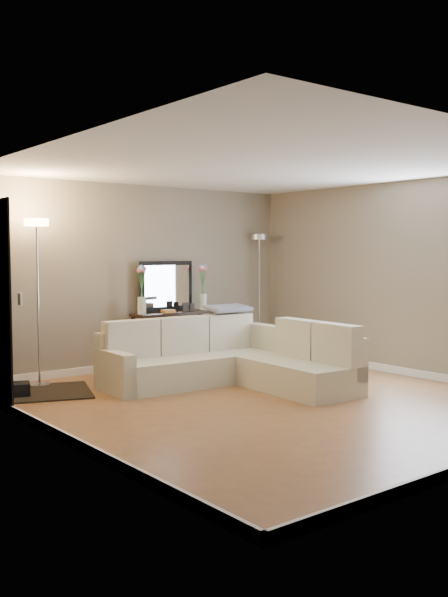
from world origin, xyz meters
TOP-DOWN VIEW (x-y plane):
  - floor at (0.00, 0.00)m, footprint 5.00×5.50m
  - ceiling at (0.00, 0.00)m, footprint 5.00×5.50m
  - wall_back at (0.00, 2.76)m, footprint 5.00×0.02m
  - wall_left at (-2.51, 0.00)m, footprint 0.02×5.50m
  - wall_right at (2.51, 0.00)m, footprint 0.02×5.50m
  - baseboard_back at (0.00, 2.73)m, footprint 5.00×0.03m
  - baseboard_left at (-2.48, 0.00)m, footprint 0.03×5.50m
  - baseboard_right at (2.48, 0.00)m, footprint 0.03×5.50m
  - switch_plate at (-2.48, 0.85)m, footprint 0.02×0.08m
  - sectional_sofa at (0.21, 0.96)m, footprint 2.39×2.37m
  - throw_blanket at (0.65, 1.53)m, footprint 0.59×0.35m
  - console_table at (0.32, 2.48)m, footprint 1.31×0.43m
  - leaning_mirror at (0.39, 2.65)m, footprint 0.92×0.10m
  - table_decor at (0.40, 2.44)m, footprint 0.55×0.13m
  - flower_vase_left at (-0.15, 2.45)m, footprint 0.15×0.13m
  - flower_vase_right at (0.94, 2.51)m, footprint 0.15×0.13m
  - floor_lamp_lit at (-1.69, 2.32)m, footprint 0.37×0.37m
  - floor_lamp_unlit at (2.09, 2.56)m, footprint 0.34×0.34m
  - charcoal_rug at (-1.93, 1.99)m, footprint 1.60×1.40m
  - black_bag at (-2.16, 1.97)m, footprint 0.45×0.38m

SIDE VIEW (x-z plane):
  - floor at x=0.00m, z-range -0.01..0.00m
  - charcoal_rug at x=-1.93m, z-range 0.00..0.02m
  - black_bag at x=-2.16m, z-range -0.09..0.16m
  - baseboard_back at x=0.00m, z-range 0.00..0.10m
  - baseboard_left at x=-2.48m, z-range 0.00..0.10m
  - baseboard_right at x=2.48m, z-range 0.00..0.10m
  - sectional_sofa at x=0.21m, z-range -0.11..0.72m
  - console_table at x=0.32m, z-range 0.05..0.85m
  - table_decor at x=0.40m, z-range 0.77..0.90m
  - throw_blanket at x=0.65m, z-range 0.86..0.94m
  - flower_vase_left at x=-0.15m, z-range 0.75..1.43m
  - flower_vase_right at x=0.94m, z-range 0.75..1.43m
  - leaning_mirror at x=0.39m, z-range 0.81..1.52m
  - switch_plate at x=-2.48m, z-range 1.14..1.26m
  - wall_back at x=0.00m, z-range 0.00..2.60m
  - wall_left at x=-2.51m, z-range 0.00..2.60m
  - wall_right at x=2.51m, z-range 0.00..2.60m
  - floor_lamp_unlit at x=2.09m, z-range 0.40..2.34m
  - floor_lamp_lit at x=-1.69m, z-range 0.42..2.48m
  - ceiling at x=0.00m, z-range 2.60..2.61m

